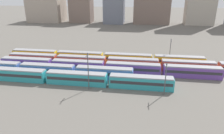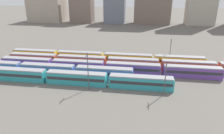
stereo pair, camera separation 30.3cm
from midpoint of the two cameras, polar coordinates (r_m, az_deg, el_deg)
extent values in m
plane|color=#666059|center=(79.35, -22.27, -0.25)|extent=(600.00, 600.00, 0.00)
cube|color=teal|center=(69.42, -24.99, -2.06)|extent=(18.00, 3.00, 3.40)
cube|color=#2D2D33|center=(69.28, -25.04, -1.74)|extent=(17.20, 3.06, 0.90)
cube|color=#939399|center=(68.79, -25.22, -0.61)|extent=(17.60, 2.70, 0.35)
cube|color=teal|center=(61.31, -9.98, -3.24)|extent=(18.00, 3.00, 3.40)
cube|color=#2D2D33|center=(61.15, -10.01, -2.89)|extent=(17.20, 3.06, 0.90)
cube|color=#939399|center=(60.59, -10.09, -1.62)|extent=(17.60, 2.70, 0.35)
cube|color=teal|center=(58.42, 7.98, -4.36)|extent=(18.00, 3.00, 3.40)
cube|color=#2D2D33|center=(58.25, 8.00, -4.00)|extent=(17.20, 3.06, 0.90)
cube|color=#939399|center=(57.66, 8.07, -2.67)|extent=(17.60, 2.70, 0.35)
cube|color=#4C70BC|center=(70.00, -17.68, -0.87)|extent=(18.00, 3.00, 3.40)
cube|color=#2D2D33|center=(69.86, -17.72, -0.56)|extent=(17.20, 3.06, 0.90)
cube|color=#939399|center=(69.37, -17.85, 0.57)|extent=(17.60, 2.70, 0.35)
cube|color=#4C70BC|center=(64.17, -2.29, -1.82)|extent=(18.00, 3.00, 3.40)
cube|color=#2D2D33|center=(64.02, -2.30, -1.48)|extent=(17.20, 3.06, 0.90)
cube|color=#939399|center=(63.48, -2.32, -0.26)|extent=(17.60, 2.70, 0.35)
cube|color=#6B429E|center=(79.08, -22.77, 0.92)|extent=(18.00, 3.00, 3.40)
cube|color=#2D2D33|center=(78.96, -22.81, 1.20)|extent=(17.20, 3.06, 0.90)
cube|color=#939399|center=(78.52, -22.96, 2.21)|extent=(17.60, 2.70, 0.35)
cube|color=#6B429E|center=(71.31, -9.61, 0.24)|extent=(18.00, 3.00, 3.40)
cube|color=#2D2D33|center=(71.17, -9.63, 0.54)|extent=(17.20, 3.06, 0.90)
cube|color=#939399|center=(70.69, -9.70, 1.66)|extent=(17.60, 2.70, 0.35)
cube|color=#6B429E|center=(68.05, 5.72, -0.57)|extent=(18.00, 3.00, 3.40)
cube|color=#2D2D33|center=(67.91, 5.73, -0.25)|extent=(17.20, 3.06, 0.90)
cube|color=#939399|center=(67.40, 5.78, 0.91)|extent=(17.60, 2.70, 0.35)
cube|color=#6B429E|center=(69.94, 21.37, -1.36)|extent=(18.00, 3.00, 3.40)
cube|color=#2D2D33|center=(69.80, 21.41, -1.05)|extent=(17.20, 3.06, 0.90)
cube|color=#939399|center=(69.31, 21.57, 0.08)|extent=(17.60, 2.70, 0.35)
cube|color=#BC4C38|center=(83.45, -21.17, 2.12)|extent=(18.00, 3.00, 3.40)
cube|color=#2D2D33|center=(83.33, -21.21, 2.39)|extent=(17.20, 3.06, 0.90)
cube|color=#939399|center=(82.92, -21.34, 3.35)|extent=(17.60, 2.70, 0.35)
cube|color=#BC4C38|center=(76.06, -8.64, 1.59)|extent=(18.00, 3.00, 3.40)
cube|color=#2D2D33|center=(75.93, -8.66, 1.89)|extent=(17.20, 3.06, 0.90)
cube|color=#939399|center=(75.48, -8.72, 2.94)|extent=(17.60, 2.70, 0.35)
cube|color=#BC4C38|center=(72.94, 5.72, 0.90)|extent=(18.00, 3.00, 3.40)
cube|color=#2D2D33|center=(72.80, 5.73, 1.20)|extent=(17.20, 3.06, 0.90)
cube|color=#939399|center=(72.33, 5.77, 2.29)|extent=(17.60, 2.70, 0.35)
cube|color=#BC4C38|center=(74.63, 20.36, 0.13)|extent=(18.00, 3.00, 3.40)
cube|color=#2D2D33|center=(74.50, 20.40, 0.42)|extent=(17.20, 3.06, 0.90)
cube|color=#939399|center=(74.04, 20.54, 1.49)|extent=(17.60, 2.70, 0.35)
cube|color=yellow|center=(88.79, -20.80, 3.23)|extent=(18.00, 3.00, 3.40)
cube|color=#2D2D33|center=(88.68, -20.83, 3.48)|extent=(17.20, 3.06, 0.90)
cube|color=#939399|center=(88.30, -20.95, 4.39)|extent=(17.60, 2.70, 0.35)
cube|color=yellow|center=(81.39, -9.05, 2.84)|extent=(18.00, 3.00, 3.40)
cube|color=#2D2D33|center=(81.27, -9.06, 3.11)|extent=(17.20, 3.06, 0.90)
cube|color=#939399|center=(80.85, -9.12, 4.11)|extent=(17.60, 2.70, 0.35)
cube|color=yellow|center=(77.96, 4.35, 2.25)|extent=(18.00, 3.00, 3.40)
cube|color=#2D2D33|center=(77.84, 4.36, 2.53)|extent=(17.20, 3.06, 0.90)
cube|color=#939399|center=(77.40, 4.39, 3.57)|extent=(17.60, 2.70, 0.35)
cube|color=yellow|center=(79.03, 18.15, 1.51)|extent=(18.00, 3.00, 3.40)
cube|color=#2D2D33|center=(78.91, 18.18, 1.79)|extent=(17.20, 3.06, 0.90)
cube|color=#939399|center=(78.48, 18.30, 2.80)|extent=(17.60, 2.70, 0.35)
cylinder|color=#4C4C51|center=(56.28, -6.82, -1.25)|extent=(0.24, 0.24, 10.69)
cube|color=#47474C|center=(54.71, -7.03, 3.37)|extent=(0.16, 3.20, 0.16)
cylinder|color=#4C4C51|center=(80.79, 15.82, 4.37)|extent=(0.24, 0.24, 9.33)
cube|color=#47474C|center=(79.81, 16.10, 7.18)|extent=(0.16, 3.20, 0.16)
cylinder|color=#4C4C51|center=(54.69, 14.54, -3.43)|extent=(0.24, 0.24, 8.99)
cube|color=#47474C|center=(53.27, 14.91, 0.40)|extent=(0.16, 3.20, 0.16)
cube|color=#A89989|center=(197.02, -17.81, 14.87)|extent=(29.32, 21.60, 19.60)
cube|color=#7A665B|center=(185.07, -8.69, 17.02)|extent=(18.74, 14.10, 30.84)
cube|color=slate|center=(179.17, 0.60, 15.93)|extent=(16.36, 19.36, 23.29)
camera|label=1|loc=(0.15, -90.13, -0.05)|focal=32.69mm
camera|label=2|loc=(0.15, 89.87, 0.05)|focal=32.69mm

